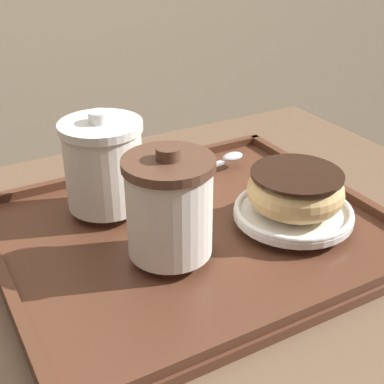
{
  "coord_description": "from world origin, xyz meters",
  "views": [
    {
      "loc": [
        -0.23,
        -0.48,
        1.11
      ],
      "look_at": [
        0.04,
        0.0,
        0.82
      ],
      "focal_mm": 50.0,
      "sensor_mm": 36.0,
      "label": 1
    }
  ],
  "objects_px": {
    "coffee_cup_front": "(169,206)",
    "coffee_cup_rear": "(104,164)",
    "spoon": "(218,162)",
    "donut_chocolate_glazed": "(295,190)"
  },
  "relations": [
    {
      "from": "coffee_cup_front",
      "to": "coffee_cup_rear",
      "type": "distance_m",
      "value": 0.13
    },
    {
      "from": "coffee_cup_front",
      "to": "coffee_cup_rear",
      "type": "relative_size",
      "value": 1.0
    },
    {
      "from": "coffee_cup_rear",
      "to": "spoon",
      "type": "relative_size",
      "value": 0.74
    },
    {
      "from": "coffee_cup_rear",
      "to": "donut_chocolate_glazed",
      "type": "distance_m",
      "value": 0.24
    },
    {
      "from": "coffee_cup_front",
      "to": "spoon",
      "type": "distance_m",
      "value": 0.23
    },
    {
      "from": "coffee_cup_front",
      "to": "coffee_cup_rear",
      "type": "bearing_deg",
      "value": 99.9
    },
    {
      "from": "coffee_cup_front",
      "to": "donut_chocolate_glazed",
      "type": "bearing_deg",
      "value": -3.34
    },
    {
      "from": "coffee_cup_front",
      "to": "coffee_cup_rear",
      "type": "height_order",
      "value": "same"
    },
    {
      "from": "coffee_cup_rear",
      "to": "donut_chocolate_glazed",
      "type": "relative_size",
      "value": 1.06
    },
    {
      "from": "coffee_cup_rear",
      "to": "spoon",
      "type": "distance_m",
      "value": 0.19
    }
  ]
}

